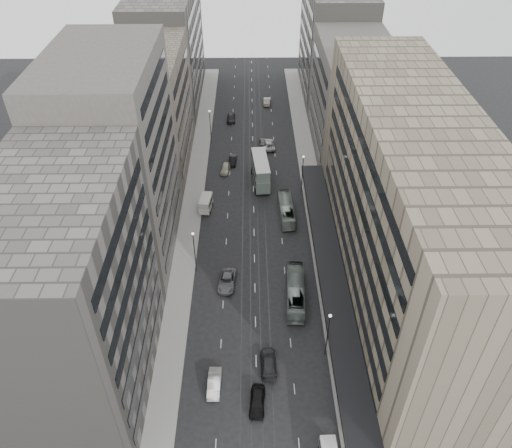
{
  "coord_description": "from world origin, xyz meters",
  "views": [
    {
      "loc": [
        -0.56,
        -48.15,
        58.08
      ],
      "look_at": [
        0.28,
        16.51,
        6.34
      ],
      "focal_mm": 35.0,
      "sensor_mm": 36.0,
      "label": 1
    }
  ],
  "objects_px": {
    "panel_van": "(206,203)",
    "sedan_2": "(227,281)",
    "bus_far": "(286,210)",
    "sedan_1": "(214,383)",
    "sedan_0": "(257,401)",
    "bus_near": "(295,291)",
    "double_decker": "(261,170)",
    "pedestrian": "(340,378)"
  },
  "relations": [
    {
      "from": "bus_near",
      "to": "double_decker",
      "type": "distance_m",
      "value": 32.99
    },
    {
      "from": "double_decker",
      "to": "sedan_2",
      "type": "height_order",
      "value": "double_decker"
    },
    {
      "from": "pedestrian",
      "to": "panel_van",
      "type": "bearing_deg",
      "value": -61.54
    },
    {
      "from": "bus_near",
      "to": "sedan_0",
      "type": "relative_size",
      "value": 2.37
    },
    {
      "from": "panel_van",
      "to": "sedan_0",
      "type": "relative_size",
      "value": 0.97
    },
    {
      "from": "sedan_2",
      "to": "pedestrian",
      "type": "bearing_deg",
      "value": -44.42
    },
    {
      "from": "sedan_2",
      "to": "pedestrian",
      "type": "distance_m",
      "value": 24.17
    },
    {
      "from": "sedan_1",
      "to": "sedan_2",
      "type": "distance_m",
      "value": 18.88
    },
    {
      "from": "panel_van",
      "to": "sedan_0",
      "type": "xyz_separation_m",
      "value": [
        9.27,
        -41.79,
        -0.72
      ]
    },
    {
      "from": "sedan_2",
      "to": "bus_near",
      "type": "bearing_deg",
      "value": -10.93
    },
    {
      "from": "sedan_1",
      "to": "pedestrian",
      "type": "bearing_deg",
      "value": 2.46
    },
    {
      "from": "bus_near",
      "to": "panel_van",
      "type": "relative_size",
      "value": 2.46
    },
    {
      "from": "panel_van",
      "to": "sedan_2",
      "type": "bearing_deg",
      "value": -69.9
    },
    {
      "from": "bus_near",
      "to": "sedan_2",
      "type": "bearing_deg",
      "value": -13.16
    },
    {
      "from": "bus_near",
      "to": "double_decker",
      "type": "xyz_separation_m",
      "value": [
        -4.77,
        32.62,
        1.41
      ]
    },
    {
      "from": "bus_far",
      "to": "sedan_1",
      "type": "bearing_deg",
      "value": 69.96
    },
    {
      "from": "sedan_1",
      "to": "sedan_0",
      "type": "bearing_deg",
      "value": -24.18
    },
    {
      "from": "double_decker",
      "to": "sedan_0",
      "type": "height_order",
      "value": "double_decker"
    },
    {
      "from": "sedan_1",
      "to": "sedan_2",
      "type": "bearing_deg",
      "value": 88.14
    },
    {
      "from": "panel_van",
      "to": "bus_near",
      "type": "bearing_deg",
      "value": -49.61
    },
    {
      "from": "bus_far",
      "to": "sedan_0",
      "type": "bearing_deg",
      "value": 78.81
    },
    {
      "from": "sedan_2",
      "to": "sedan_0",
      "type": "bearing_deg",
      "value": -72.37
    },
    {
      "from": "bus_far",
      "to": "sedan_0",
      "type": "relative_size",
      "value": 2.15
    },
    {
      "from": "sedan_0",
      "to": "sedan_2",
      "type": "bearing_deg",
      "value": 106.25
    },
    {
      "from": "bus_near",
      "to": "bus_far",
      "type": "distance_m",
      "value": 21.31
    },
    {
      "from": "sedan_0",
      "to": "sedan_1",
      "type": "height_order",
      "value": "sedan_0"
    },
    {
      "from": "double_decker",
      "to": "sedan_1",
      "type": "distance_m",
      "value": 48.82
    },
    {
      "from": "panel_van",
      "to": "sedan_1",
      "type": "xyz_separation_m",
      "value": [
        3.64,
        -39.1,
        -0.76
      ]
    },
    {
      "from": "panel_van",
      "to": "sedan_1",
      "type": "distance_m",
      "value": 39.27
    },
    {
      "from": "bus_near",
      "to": "sedan_1",
      "type": "relative_size",
      "value": 2.4
    },
    {
      "from": "pedestrian",
      "to": "bus_far",
      "type": "bearing_deg",
      "value": -81.48
    },
    {
      "from": "panel_van",
      "to": "pedestrian",
      "type": "bearing_deg",
      "value": -55.48
    },
    {
      "from": "sedan_2",
      "to": "pedestrian",
      "type": "relative_size",
      "value": 2.92
    },
    {
      "from": "sedan_1",
      "to": "pedestrian",
      "type": "relative_size",
      "value": 2.42
    },
    {
      "from": "double_decker",
      "to": "panel_van",
      "type": "height_order",
      "value": "double_decker"
    },
    {
      "from": "panel_van",
      "to": "double_decker",
      "type": "bearing_deg",
      "value": 47.56
    },
    {
      "from": "double_decker",
      "to": "bus_far",
      "type": "bearing_deg",
      "value": -72.94
    },
    {
      "from": "bus_near",
      "to": "sedan_0",
      "type": "xyz_separation_m",
      "value": [
        -6.2,
        -18.33,
        -0.77
      ]
    },
    {
      "from": "bus_near",
      "to": "bus_far",
      "type": "xyz_separation_m",
      "value": [
        -0.14,
        21.31,
        -0.15
      ]
    },
    {
      "from": "bus_near",
      "to": "sedan_1",
      "type": "height_order",
      "value": "bus_near"
    },
    {
      "from": "double_decker",
      "to": "sedan_1",
      "type": "xyz_separation_m",
      "value": [
        -7.06,
        -48.26,
        -2.22
      ]
    },
    {
      "from": "panel_van",
      "to": "sedan_2",
      "type": "relative_size",
      "value": 0.81
    }
  ]
}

